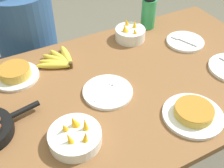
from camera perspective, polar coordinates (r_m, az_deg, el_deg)
name	(u,v)px	position (r m, az deg, el deg)	size (l,w,h in m)	color
dining_table	(112,102)	(1.40, 0.00, -3.63)	(1.86, 0.98, 0.77)	brown
banana_bunch	(60,60)	(1.51, -10.62, 4.79)	(0.21, 0.20, 0.04)	gold
frittata_plate_center	(15,74)	(1.46, -19.06, 2.01)	(0.23, 0.23, 0.06)	white
frittata_plate_side	(193,113)	(1.24, 16.20, -5.75)	(0.26, 0.26, 0.05)	white
empty_plate_near_front	(108,92)	(1.31, -0.87, -1.57)	(0.23, 0.23, 0.02)	white
empty_plate_far_left	(185,42)	(1.70, 14.63, 8.32)	(0.22, 0.22, 0.02)	white
fruit_bowl_mango	(75,136)	(1.11, -7.51, -10.53)	(0.21, 0.21, 0.11)	white
fruit_bowl_citrus	(130,34)	(1.67, 3.70, 10.20)	(0.17, 0.17, 0.11)	white
water_bottle	(149,12)	(1.77, 7.44, 14.28)	(0.09, 0.09, 0.21)	#2D9351
person_figure	(33,61)	(2.00, -15.82, 4.48)	(0.41, 0.41, 1.26)	black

